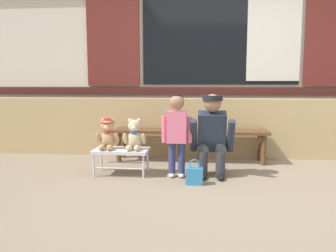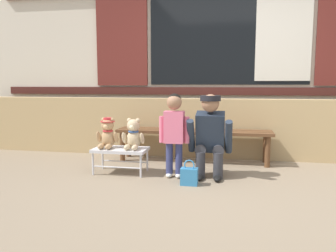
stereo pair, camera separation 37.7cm
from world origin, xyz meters
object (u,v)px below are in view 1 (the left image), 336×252
teddy_bear_plain (134,136)px  adult_crouching (213,135)px  small_display_bench (121,152)px  child_standing (177,126)px  teddy_bear_with_hat (108,134)px  handbag_on_ground (194,175)px  wooden_bench_long (190,134)px

teddy_bear_plain → adult_crouching: size_ratio=0.38×
small_display_bench → child_standing: 0.74m
teddy_bear_with_hat → handbag_on_ground: bearing=-17.7°
teddy_bear_plain → small_display_bench: bearing=-179.5°
adult_crouching → handbag_on_ground: size_ratio=3.49×
teddy_bear_with_hat → child_standing: child_standing is taller
teddy_bear_with_hat → handbag_on_ground: teddy_bear_with_hat is taller
small_display_bench → handbag_on_ground: (0.87, -0.33, -0.17)m
child_standing → handbag_on_ground: (0.21, -0.27, -0.50)m
adult_crouching → wooden_bench_long: bearing=111.7°
small_display_bench → adult_crouching: bearing=2.3°
teddy_bear_with_hat → handbag_on_ground: (1.03, -0.33, -0.38)m
teddy_bear_plain → wooden_bench_long: bearing=50.4°
wooden_bench_long → teddy_bear_plain: size_ratio=5.78×
child_standing → adult_crouching: 0.44m
small_display_bench → teddy_bear_plain: bearing=0.5°
wooden_bench_long → small_display_bench: (-0.78, -0.76, -0.11)m
small_display_bench → handbag_on_ground: small_display_bench is taller
wooden_bench_long → teddy_bear_plain: 0.99m
teddy_bear_with_hat → teddy_bear_plain: same height
adult_crouching → handbag_on_ground: 0.57m
teddy_bear_with_hat → child_standing: 0.83m
wooden_bench_long → teddy_bear_with_hat: size_ratio=5.78×
adult_crouching → handbag_on_ground: adult_crouching is taller
wooden_bench_long → small_display_bench: size_ratio=3.28×
small_display_bench → handbag_on_ground: size_ratio=2.35×
teddy_bear_plain → child_standing: bearing=-7.0°
wooden_bench_long → adult_crouching: 0.78m
teddy_bear_plain → handbag_on_ground: teddy_bear_plain is taller
teddy_bear_plain → handbag_on_ground: size_ratio=1.34×
teddy_bear_with_hat → handbag_on_ground: size_ratio=1.34×
handbag_on_ground → small_display_bench: bearing=159.4°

